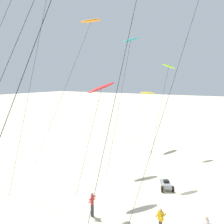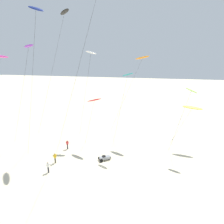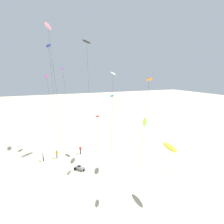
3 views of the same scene
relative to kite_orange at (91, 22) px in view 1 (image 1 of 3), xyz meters
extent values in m
plane|color=beige|center=(-5.04, -13.12, -15.61)|extent=(260.00, 260.00, 0.00)
cylinder|color=#262626|center=(-14.84, -12.95, -4.84)|extent=(5.45, 2.20, 21.55)
ellipsoid|color=orange|center=(0.05, -0.02, 0.12)|extent=(2.93, 1.61, 0.94)
cylinder|color=#262626|center=(-3.29, 1.32, -7.81)|extent=(6.71, 2.70, 15.61)
ellipsoid|color=teal|center=(-1.68, -5.99, -2.52)|extent=(2.08, 1.19, 0.74)
cylinder|color=#262626|center=(-3.03, -5.45, -9.10)|extent=(2.72, 1.11, 13.02)
ellipsoid|color=yellow|center=(9.24, -2.67, -8.25)|extent=(3.44, 1.44, 0.65)
cylinder|color=#262626|center=(7.73, -2.07, -11.98)|extent=(3.05, 1.24, 7.26)
cylinder|color=#262626|center=(-21.78, -12.53, -7.71)|extent=(6.16, 2.48, 15.81)
cylinder|color=#262626|center=(-7.92, -13.54, -3.91)|extent=(9.21, 3.70, 23.40)
cylinder|color=#262626|center=(-10.86, -1.74, -7.35)|extent=(3.55, 1.44, 16.52)
ellipsoid|color=red|center=(-7.36, -6.42, -6.94)|extent=(3.01, 1.50, 1.07)
cylinder|color=#262626|center=(-8.52, -5.96, -11.32)|extent=(2.36, 0.96, 8.58)
ellipsoid|color=#8CD833|center=(8.29, -5.96, -4.75)|extent=(1.89, 1.52, 0.85)
cylinder|color=#262626|center=(7.02, -5.45, -10.22)|extent=(2.58, 1.05, 10.79)
cube|color=gold|center=(-11.51, -13.56, -14.44)|extent=(0.34, 0.39, 0.58)
sphere|color=beige|center=(-11.51, -13.56, -14.04)|extent=(0.20, 0.20, 0.20)
cylinder|color=gold|center=(-11.62, -13.75, -14.39)|extent=(0.48, 0.33, 0.39)
cylinder|color=gold|center=(-11.40, -13.37, -14.39)|extent=(0.48, 0.33, 0.39)
cylinder|color=#33333D|center=(-11.80, -8.65, -15.17)|extent=(0.22, 0.22, 0.88)
cube|color=red|center=(-11.80, -8.65, -14.44)|extent=(0.39, 0.35, 0.58)
sphere|color=#9E7051|center=(-11.80, -8.65, -14.04)|extent=(0.20, 0.20, 0.20)
cylinder|color=red|center=(-11.98, -8.77, -14.39)|extent=(0.35, 0.47, 0.39)
cylinder|color=red|center=(-11.61, -8.53, -14.39)|extent=(0.35, 0.47, 0.39)
sphere|color=beige|center=(-11.13, -16.21, -14.04)|extent=(0.20, 0.20, 0.20)
cylinder|color=white|center=(-10.97, -16.06, -14.39)|extent=(0.41, 0.43, 0.39)
cube|color=gray|center=(-4.29, -10.96, -15.17)|extent=(1.80, 1.53, 0.36)
cube|color=black|center=(-4.42, -11.04, -14.89)|extent=(0.61, 0.61, 0.20)
cylinder|color=black|center=(-3.62, -10.50, -15.35)|extent=(0.50, 0.39, 0.52)
cylinder|color=black|center=(-5.15, -10.98, -15.35)|extent=(0.50, 0.39, 0.52)
cylinder|color=black|center=(-4.64, -11.74, -15.35)|extent=(0.50, 0.39, 0.52)
camera|label=1|loc=(-27.82, -20.38, -6.06)|focal=48.50mm
camera|label=2|loc=(3.48, -38.48, 0.28)|focal=32.04mm
camera|label=3|loc=(31.56, -20.96, 1.53)|focal=36.07mm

